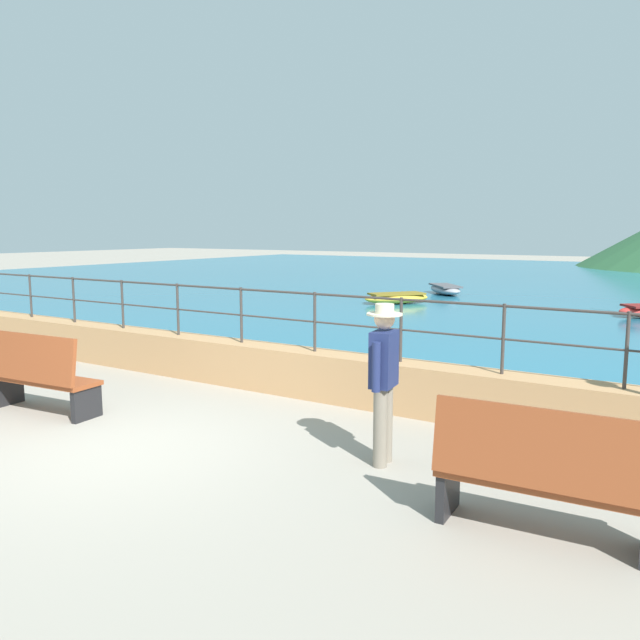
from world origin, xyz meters
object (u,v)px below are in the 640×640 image
(bench_main, at_px, (38,374))
(person_walking, at_px, (384,376))
(bench_far, at_px, (540,474))
(boat_3, at_px, (397,298))
(boat_2, at_px, (445,289))

(bench_main, xyz_separation_m, person_walking, (4.85, 0.82, 0.42))
(bench_far, distance_m, boat_3, 16.26)
(boat_2, bearing_deg, person_walking, -70.97)
(bench_main, bearing_deg, boat_2, 93.41)
(person_walking, relative_size, boat_2, 0.75)
(bench_far, bearing_deg, bench_main, 179.90)
(bench_main, distance_m, person_walking, 4.94)
(bench_far, xyz_separation_m, person_walking, (-1.84, 0.83, 0.42))
(bench_far, distance_m, boat_2, 19.62)
(bench_main, bearing_deg, bench_far, -0.10)
(bench_far, bearing_deg, person_walking, 155.57)
(boat_3, bearing_deg, bench_main, -84.74)
(person_walking, distance_m, boat_2, 18.19)
(person_walking, bearing_deg, bench_far, -24.43)
(boat_2, relative_size, boat_3, 0.99)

